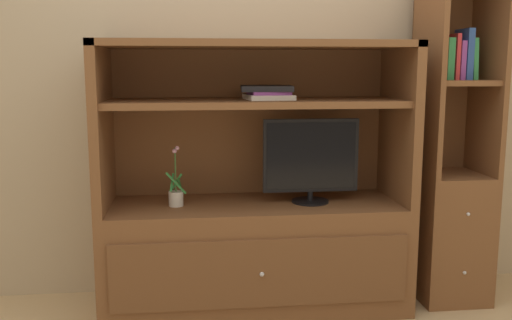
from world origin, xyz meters
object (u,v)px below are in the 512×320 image
at_px(magazine_stack, 267,92).
at_px(upright_book_row, 455,58).
at_px(tv_monitor, 311,159).
at_px(potted_plant, 176,195).
at_px(bookshelf_tall, 451,190).
at_px(media_console, 255,225).

relative_size(magazine_stack, upright_book_row, 1.06).
bearing_deg(tv_monitor, potted_plant, 179.65).
height_order(tv_monitor, upright_book_row, upright_book_row).
relative_size(magazine_stack, bookshelf_tall, 0.16).
bearing_deg(media_console, tv_monitor, -5.41).
bearing_deg(magazine_stack, upright_book_row, -0.28).
height_order(magazine_stack, upright_book_row, upright_book_row).
bearing_deg(tv_monitor, upright_book_row, 1.59).
bearing_deg(bookshelf_tall, media_console, -179.90).
height_order(tv_monitor, magazine_stack, magazine_stack).
bearing_deg(magazine_stack, bookshelf_tall, 0.19).
bearing_deg(upright_book_row, magazine_stack, 179.72).
distance_m(tv_monitor, bookshelf_tall, 0.86).
distance_m(media_console, tv_monitor, 0.48).
bearing_deg(tv_monitor, magazine_stack, 173.41).
bearing_deg(media_console, potted_plant, -176.76).
relative_size(media_console, bookshelf_tall, 0.88).
xyz_separation_m(media_console, bookshelf_tall, (1.14, 0.00, 0.17)).
xyz_separation_m(bookshelf_tall, upright_book_row, (-0.03, -0.01, 0.75)).
xyz_separation_m(magazine_stack, upright_book_row, (1.05, -0.01, 0.18)).
relative_size(media_console, magazine_stack, 5.67).
distance_m(media_console, bookshelf_tall, 1.16).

